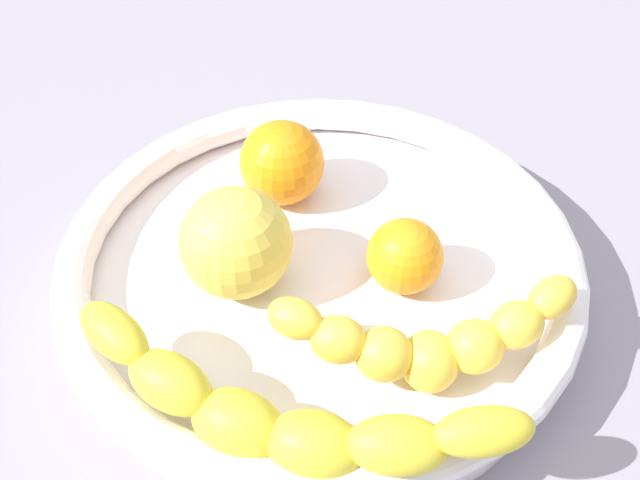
# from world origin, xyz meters

# --- Properties ---
(kitchen_counter) EXTENTS (1.20, 1.20, 0.03)m
(kitchen_counter) POSITION_xyz_m (0.00, 0.00, 0.01)
(kitchen_counter) COLOR gray
(kitchen_counter) RESTS_ON ground
(fruit_bowl) EXTENTS (0.36, 0.36, 0.05)m
(fruit_bowl) POSITION_xyz_m (0.00, 0.00, 0.06)
(fruit_bowl) COLOR white
(fruit_bowl) RESTS_ON kitchen_counter
(banana_draped_left) EXTENTS (0.19, 0.09, 0.05)m
(banana_draped_left) POSITION_xyz_m (-0.08, 0.07, 0.08)
(banana_draped_left) COLOR yellow
(banana_draped_left) RESTS_ON fruit_bowl
(banana_draped_right) EXTENTS (0.27, 0.08, 0.05)m
(banana_draped_right) POSITION_xyz_m (-0.00, 0.14, 0.09)
(banana_draped_right) COLOR yellow
(banana_draped_right) RESTS_ON fruit_bowl
(orange_front) EXTENTS (0.05, 0.05, 0.05)m
(orange_front) POSITION_xyz_m (-0.06, -0.00, 0.08)
(orange_front) COLOR orange
(orange_front) RESTS_ON fruit_bowl
(orange_mid_left) EXTENTS (0.06, 0.06, 0.06)m
(orange_mid_left) POSITION_xyz_m (0.04, -0.07, 0.09)
(orange_mid_left) COLOR orange
(orange_mid_left) RESTS_ON fruit_bowl
(apple_yellow) EXTENTS (0.07, 0.07, 0.07)m
(apple_yellow) POSITION_xyz_m (0.05, 0.02, 0.09)
(apple_yellow) COLOR #E9CC4C
(apple_yellow) RESTS_ON fruit_bowl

